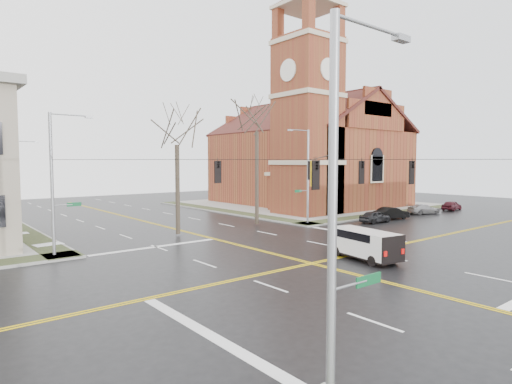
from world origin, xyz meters
TOP-DOWN VIEW (x-y plane):
  - ground at (0.00, 0.00)m, footprint 120.00×120.00m
  - sidewalks at (0.00, 0.00)m, footprint 80.00×80.00m
  - road_markings at (0.00, 0.00)m, footprint 100.00×100.00m
  - church at (24.76, 24.78)m, footprint 24.28×27.48m
  - signal_pole_ne at (11.32, 11.50)m, footprint 2.75×0.22m
  - signal_pole_nw at (-11.32, 11.50)m, footprint 2.75×0.22m
  - signal_pole_sw at (-11.32, -11.50)m, footprint 2.75×0.22m
  - span_wires at (0.00, 0.00)m, footprint 23.02×23.02m
  - traffic_signals at (-0.00, -0.67)m, footprint 8.21×8.26m
  - streetlight_north_a at (-10.65, 28.00)m, footprint 2.30×0.20m
  - cargo_van at (3.29, -1.14)m, footprint 2.63×5.04m
  - parked_car_a at (17.45, 7.99)m, footprint 3.63×1.59m
  - parked_car_b at (20.94, 8.38)m, footprint 4.18×2.08m
  - parked_car_c at (28.00, 8.75)m, footprint 4.23×2.87m
  - parked_car_d at (34.32, 8.59)m, footprint 3.75×1.83m
  - tree_nw_near at (-1.51, 13.61)m, footprint 4.00×4.00m
  - tree_ne at (7.19, 14.04)m, footprint 4.00×4.00m

SIDE VIEW (x-z plane):
  - ground at x=0.00m, z-range 0.00..0.00m
  - road_markings at x=0.00m, z-range 0.00..0.01m
  - sidewalks at x=0.00m, z-range -0.01..0.16m
  - parked_car_c at x=28.00m, z-range 0.00..1.14m
  - parked_car_a at x=17.45m, z-range 0.00..1.22m
  - parked_car_d at x=34.32m, z-range 0.00..1.23m
  - parked_car_b at x=20.94m, z-range 0.00..1.32m
  - cargo_van at x=3.29m, z-range 0.17..1.99m
  - streetlight_north_a at x=-10.65m, z-range 0.47..8.47m
  - signal_pole_ne at x=11.32m, z-range 0.45..9.45m
  - signal_pole_nw at x=-11.32m, z-range 0.45..9.45m
  - signal_pole_sw at x=-11.32m, z-range 0.45..9.45m
  - traffic_signals at x=0.00m, z-range 4.80..6.10m
  - span_wires at x=0.00m, z-range 6.18..6.22m
  - tree_nw_near at x=-1.51m, z-range 2.45..13.39m
  - church at x=24.76m, z-range -5.32..22.18m
  - tree_ne at x=7.19m, z-range 2.92..16.07m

